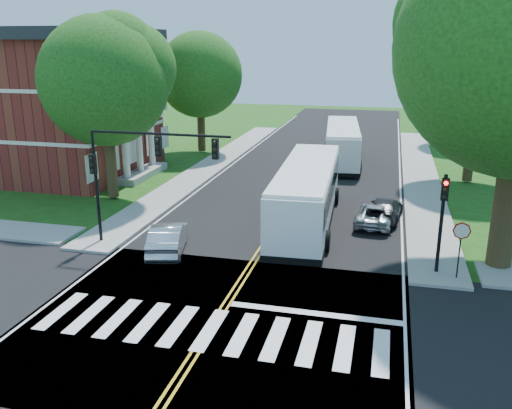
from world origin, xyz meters
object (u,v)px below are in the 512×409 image
(signal_nw, at_px, (138,162))
(bus_follow, at_px, (342,143))
(bus_lead, at_px, (307,193))
(signal_ne, at_px, (443,211))
(suv, at_px, (375,214))
(dark_sedan, at_px, (385,209))
(hatchback, at_px, (168,238))

(signal_nw, distance_m, bus_follow, 23.74)
(bus_lead, height_order, bus_follow, bus_lead)
(signal_ne, xyz_separation_m, bus_follow, (-6.21, 22.23, -1.29))
(signal_nw, height_order, bus_lead, signal_nw)
(suv, bearing_deg, bus_lead, 16.63)
(signal_ne, bearing_deg, signal_nw, -179.95)
(suv, bearing_deg, signal_ne, 119.39)
(bus_lead, bearing_deg, dark_sedan, -159.63)
(signal_nw, distance_m, dark_sedan, 14.34)
(bus_lead, relative_size, bus_follow, 1.06)
(signal_nw, relative_size, bus_follow, 0.58)
(bus_follow, relative_size, dark_sedan, 2.86)
(dark_sedan, bearing_deg, hatchback, 43.78)
(signal_nw, height_order, bus_follow, signal_nw)
(signal_nw, bearing_deg, dark_sedan, 32.39)
(signal_ne, xyz_separation_m, bus_lead, (-6.67, 5.58, -1.17))
(signal_nw, height_order, dark_sedan, signal_nw)
(bus_follow, bearing_deg, bus_lead, 82.67)
(signal_nw, xyz_separation_m, dark_sedan, (11.69, 7.42, -3.74))
(signal_nw, relative_size, bus_lead, 0.54)
(bus_lead, height_order, hatchback, bus_lead)
(bus_lead, distance_m, hatchback, 8.39)
(signal_nw, bearing_deg, hatchback, -11.39)
(bus_lead, distance_m, dark_sedan, 4.82)
(signal_nw, relative_size, dark_sedan, 1.65)
(bus_lead, relative_size, suv, 3.14)
(hatchback, bearing_deg, signal_nw, -25.75)
(bus_lead, height_order, suv, bus_lead)
(bus_follow, xyz_separation_m, suv, (3.33, -15.88, -1.09))
(signal_ne, relative_size, dark_sedan, 1.02)
(signal_nw, xyz_separation_m, bus_follow, (7.84, 22.25, -2.70))
(signal_ne, bearing_deg, bus_lead, 140.11)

